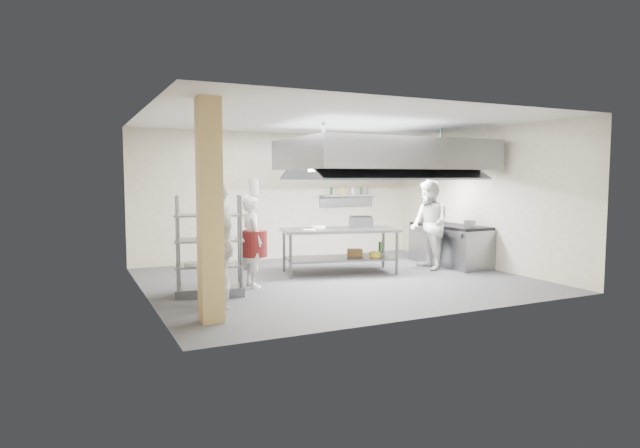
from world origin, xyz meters
name	(u,v)px	position (x,y,z in m)	size (l,w,h in m)	color
floor	(337,280)	(0.00, 0.00, 0.00)	(7.00, 7.00, 0.00)	#2C2C2E
ceiling	(338,121)	(0.00, 0.00, 3.00)	(7.00, 7.00, 0.00)	silver
wall_back	(280,196)	(0.00, 3.00, 1.50)	(7.00, 7.00, 0.00)	#B2A58D
wall_left	(144,205)	(-3.50, 0.00, 1.50)	(6.00, 6.00, 0.00)	#B2A58D
wall_right	(481,198)	(3.50, 0.00, 1.50)	(6.00, 6.00, 0.00)	#B2A58D
column	(210,211)	(-2.90, -1.90, 1.50)	(0.30, 0.30, 3.00)	#D9B76F
exhaust_hood	(385,155)	(1.30, 0.40, 2.40)	(4.00, 2.50, 0.60)	gray
hood_strip_a	(346,171)	(0.40, 0.40, 2.08)	(1.60, 0.12, 0.04)	white
hood_strip_b	(421,171)	(2.20, 0.40, 2.08)	(1.60, 0.12, 0.04)	white
wall_shelf	(349,195)	(1.80, 2.84, 1.50)	(1.50, 0.28, 0.04)	gray
island	(340,251)	(0.38, 0.64, 0.46)	(2.33, 0.97, 0.91)	gray
island_worktop	(340,230)	(0.38, 0.64, 0.88)	(2.33, 0.97, 0.06)	gray
island_undershelf	(340,258)	(0.38, 0.64, 0.30)	(2.14, 0.87, 0.04)	slate
pass_rack	(209,245)	(-2.51, -0.26, 0.83)	(1.10, 0.64, 1.66)	slate
cooking_range	(449,246)	(3.08, 0.50, 0.42)	(0.80, 2.00, 0.84)	gray
range_top	(450,226)	(3.08, 0.50, 0.87)	(0.78, 1.96, 0.06)	black
chef_head	(252,241)	(-1.67, 0.06, 0.82)	(0.60, 0.39, 1.65)	white
chef_line	(429,225)	(2.31, 0.23, 0.95)	(0.92, 0.72, 1.89)	white
chef_plating	(218,244)	(-2.60, -1.16, 0.96)	(1.13, 0.47, 1.93)	white
griddle	(361,222)	(0.93, 0.74, 1.02)	(0.44, 0.34, 0.21)	slate
wicker_basket	(355,252)	(0.77, 0.69, 0.39)	(0.32, 0.22, 0.14)	brown
stockpot	(438,220)	(2.87, 0.66, 1.00)	(0.29, 0.29, 0.20)	slate
plate_stack	(210,263)	(-2.51, -0.26, 0.53)	(0.28, 0.28, 0.05)	white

